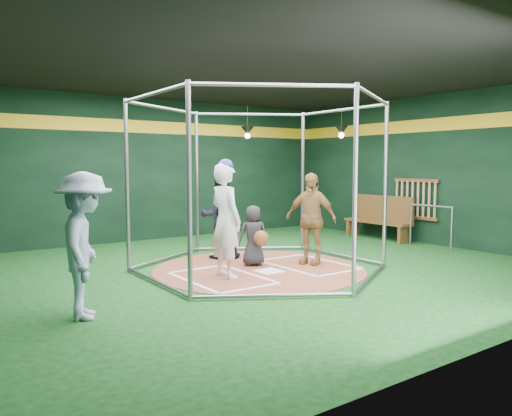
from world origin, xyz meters
TOP-DOWN VIEW (x-y plane):
  - room_shell at (0.00, 0.01)m, footprint 10.10×9.10m
  - clay_disc at (0.00, 0.00)m, footprint 3.80×3.80m
  - home_plate at (0.00, -0.30)m, footprint 0.43×0.43m
  - batter_box_left at (-0.95, -0.25)m, footprint 1.17×1.77m
  - batter_box_right at (0.95, -0.25)m, footprint 1.17×1.77m
  - batting_cage at (-0.00, -0.00)m, footprint 4.05×4.67m
  - bat_rack at (4.93, 0.40)m, footprint 0.07×1.25m
  - pendant_lamp_near at (2.20, 3.60)m, footprint 0.34×0.34m
  - pendant_lamp_far at (4.00, 2.00)m, footprint 0.34×0.34m
  - batter_figure at (-0.83, -0.22)m, footprint 0.48×0.71m
  - visitor_leopard at (1.06, -0.18)m, footprint 0.80×1.09m
  - catcher_figure at (0.09, 0.29)m, footprint 0.63×0.65m
  - umpire at (-0.03, 1.30)m, footprint 0.99×0.89m
  - bystander_blue at (-3.39, -1.09)m, footprint 1.04×1.32m
  - dugout_bench at (4.63, 1.24)m, footprint 0.44×1.89m
  - steel_railing at (4.55, -0.31)m, footprint 0.05×1.12m

SIDE VIEW (x-z plane):
  - clay_disc at x=0.00m, z-range 0.00..0.01m
  - batter_box_left at x=-0.95m, z-range 0.01..0.02m
  - batter_box_right at x=0.95m, z-range 0.01..0.02m
  - home_plate at x=0.00m, z-range 0.01..0.02m
  - dugout_bench at x=4.63m, z-range 0.01..1.11m
  - catcher_figure at x=0.09m, z-range 0.01..1.13m
  - steel_railing at x=4.55m, z-range 0.16..1.13m
  - umpire at x=-0.03m, z-range 0.01..1.68m
  - visitor_leopard at x=1.06m, z-range 0.01..1.72m
  - bystander_blue at x=-3.39m, z-range 0.00..1.80m
  - batter_figure at x=-0.83m, z-range 0.00..1.96m
  - bat_rack at x=4.93m, z-range 0.56..1.54m
  - batting_cage at x=0.00m, z-range 0.00..3.00m
  - room_shell at x=0.00m, z-range -0.01..3.52m
  - pendant_lamp_near at x=2.20m, z-range 2.29..3.19m
  - pendant_lamp_far at x=4.00m, z-range 2.29..3.19m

